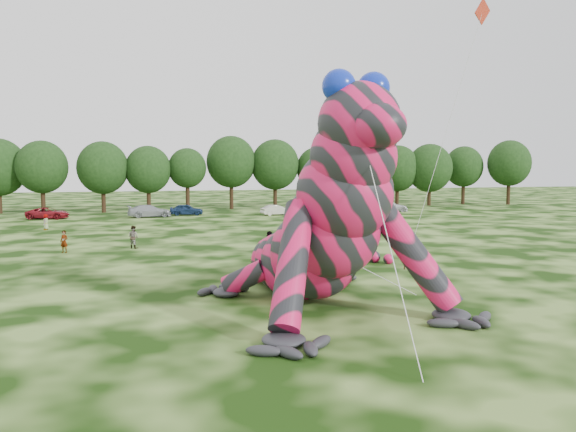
% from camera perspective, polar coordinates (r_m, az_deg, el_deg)
% --- Properties ---
extents(ground, '(240.00, 240.00, 0.00)m').
position_cam_1_polar(ground, '(23.14, -1.83, -10.59)').
color(ground, '#16330A').
rests_on(ground, ground).
extents(inflatable_gecko, '(20.35, 22.84, 9.98)m').
position_cam_1_polar(inflatable_gecko, '(26.45, 1.28, 2.37)').
color(inflatable_gecko, '#D51550').
rests_on(inflatable_gecko, ground).
extents(flying_kite, '(4.26, 2.62, 15.74)m').
position_cam_1_polar(flying_kite, '(35.03, 18.62, 17.39)').
color(flying_kite, red).
rests_on(flying_kite, ground).
extents(tree_6, '(6.52, 5.86, 9.49)m').
position_cam_1_polar(tree_6, '(79.46, -23.69, 3.63)').
color(tree_6, black).
rests_on(tree_6, ground).
extents(tree_7, '(6.68, 6.01, 9.48)m').
position_cam_1_polar(tree_7, '(78.73, -18.29, 3.79)').
color(tree_7, black).
rests_on(tree_7, ground).
extents(tree_8, '(6.14, 5.53, 8.94)m').
position_cam_1_polar(tree_8, '(78.74, -14.01, 3.70)').
color(tree_8, black).
rests_on(tree_8, ground).
extents(tree_9, '(5.27, 4.74, 8.68)m').
position_cam_1_polar(tree_9, '(79.32, -10.18, 3.69)').
color(tree_9, black).
rests_on(tree_9, ground).
extents(tree_10, '(7.09, 6.38, 10.50)m').
position_cam_1_polar(tree_10, '(81.25, -5.79, 4.42)').
color(tree_10, black).
rests_on(tree_10, ground).
extents(tree_11, '(7.01, 6.31, 10.07)m').
position_cam_1_polar(tree_11, '(82.08, -1.32, 4.30)').
color(tree_11, black).
rests_on(tree_11, ground).
extents(tree_12, '(5.99, 5.39, 8.97)m').
position_cam_1_polar(tree_12, '(83.29, 2.94, 3.93)').
color(tree_12, black).
rests_on(tree_12, ground).
extents(tree_13, '(6.83, 6.15, 10.13)m').
position_cam_1_polar(tree_13, '(85.11, 7.66, 4.30)').
color(tree_13, black).
rests_on(tree_13, ground).
extents(tree_14, '(6.82, 6.14, 9.40)m').
position_cam_1_polar(tree_14, '(89.12, 11.05, 4.06)').
color(tree_14, black).
rests_on(tree_14, ground).
extents(tree_15, '(7.17, 6.45, 9.63)m').
position_cam_1_polar(tree_15, '(90.55, 14.18, 4.09)').
color(tree_15, black).
rests_on(tree_15, ground).
extents(tree_16, '(6.26, 5.63, 9.37)m').
position_cam_1_polar(tree_16, '(95.45, 17.41, 3.98)').
color(tree_16, black).
rests_on(tree_16, ground).
extents(tree_17, '(6.98, 6.28, 10.30)m').
position_cam_1_polar(tree_17, '(96.81, 21.54, 4.14)').
color(tree_17, black).
rests_on(tree_17, ground).
extents(car_2, '(5.17, 3.13, 1.34)m').
position_cam_1_polar(car_2, '(71.73, -23.20, 0.26)').
color(car_2, maroon).
rests_on(car_2, ground).
extents(car_3, '(5.45, 2.90, 1.50)m').
position_cam_1_polar(car_3, '(70.20, -13.90, 0.50)').
color(car_3, '#9DA0A6').
rests_on(car_3, ground).
extents(car_4, '(4.37, 2.23, 1.42)m').
position_cam_1_polar(car_4, '(71.93, -10.27, 0.64)').
color(car_4, navy).
rests_on(car_4, ground).
extents(car_5, '(4.14, 2.10, 1.30)m').
position_cam_1_polar(car_5, '(70.85, -1.20, 0.61)').
color(car_5, beige).
rests_on(car_5, ground).
extents(car_6, '(5.50, 3.24, 1.44)m').
position_cam_1_polar(car_6, '(74.32, 4.04, 0.86)').
color(car_6, '#252527').
rests_on(car_6, ground).
extents(car_7, '(5.27, 2.77, 1.46)m').
position_cam_1_polar(car_7, '(77.28, 10.26, 0.97)').
color(car_7, silver).
rests_on(car_7, ground).
extents(spectator_2, '(1.25, 1.14, 1.69)m').
position_cam_1_polar(spectator_2, '(51.88, 4.17, -0.86)').
color(spectator_2, gray).
rests_on(spectator_2, ground).
extents(spectator_3, '(1.17, 0.94, 1.86)m').
position_cam_1_polar(spectator_3, '(58.61, 7.28, -0.11)').
color(spectator_3, gray).
rests_on(spectator_3, ground).
extents(spectator_1, '(1.06, 1.05, 1.73)m').
position_cam_1_polar(spectator_1, '(44.11, -15.44, -2.07)').
color(spectator_1, gray).
rests_on(spectator_1, ground).
extents(spectator_4, '(0.60, 0.83, 1.55)m').
position_cam_1_polar(spectator_4, '(59.63, -23.38, -0.55)').
color(spectator_4, gray).
rests_on(spectator_4, ground).
extents(spectator_0, '(0.71, 0.63, 1.63)m').
position_cam_1_polar(spectator_0, '(43.43, -21.79, -2.43)').
color(spectator_0, gray).
rests_on(spectator_0, ground).
extents(spectator_5, '(1.53, 0.57, 1.62)m').
position_cam_1_polar(spectator_5, '(40.05, -1.89, -2.68)').
color(spectator_5, gray).
rests_on(spectator_5, ground).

